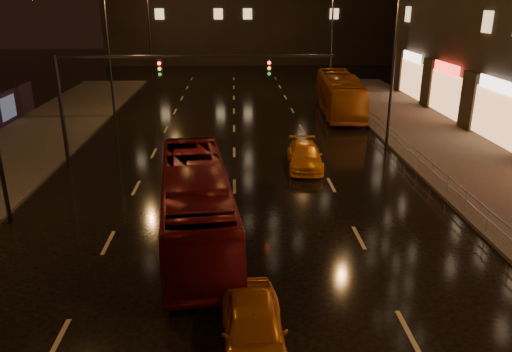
# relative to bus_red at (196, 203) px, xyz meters

# --- Properties ---
(ground) EXTENTS (140.00, 140.00, 0.00)m
(ground) POSITION_rel_bus_red_xyz_m (1.50, 9.71, -1.51)
(ground) COLOR black
(ground) RESTS_ON ground
(sidewalk_right) EXTENTS (7.00, 70.00, 0.15)m
(sidewalk_right) POSITION_rel_bus_red_xyz_m (15.00, 4.71, -1.43)
(sidewalk_right) COLOR #38332D
(sidewalk_right) RESTS_ON ground
(traffic_signal) EXTENTS (15.31, 0.32, 6.20)m
(traffic_signal) POSITION_rel_bus_red_xyz_m (-3.56, 9.71, 3.23)
(traffic_signal) COLOR black
(traffic_signal) RESTS_ON ground
(railing_right) EXTENTS (0.05, 56.00, 1.00)m
(railing_right) POSITION_rel_bus_red_xyz_m (11.70, 7.71, -0.61)
(railing_right) COLOR #99999E
(railing_right) RESTS_ON sidewalk_right
(bus_red) EXTENTS (3.75, 11.04, 3.01)m
(bus_red) POSITION_rel_bus_red_xyz_m (0.00, 0.00, 0.00)
(bus_red) COLOR #620E13
(bus_red) RESTS_ON ground
(bus_curb) EXTENTS (3.48, 11.73, 3.22)m
(bus_curb) POSITION_rel_bus_red_xyz_m (10.22, 22.39, 0.11)
(bus_curb) COLOR #964B0F
(bus_curb) RESTS_ON ground
(taxi_near) EXTENTS (1.85, 4.32, 1.45)m
(taxi_near) POSITION_rel_bus_red_xyz_m (2.00, -6.91, -0.78)
(taxi_near) COLOR #C36712
(taxi_near) RESTS_ON ground
(taxi_far) EXTENTS (2.11, 4.65, 1.32)m
(taxi_far) POSITION_rel_bus_red_xyz_m (5.50, 8.65, -0.85)
(taxi_far) COLOR orange
(taxi_far) RESTS_ON ground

